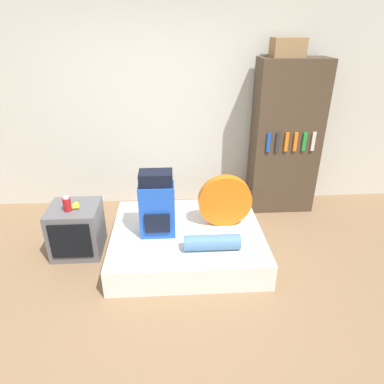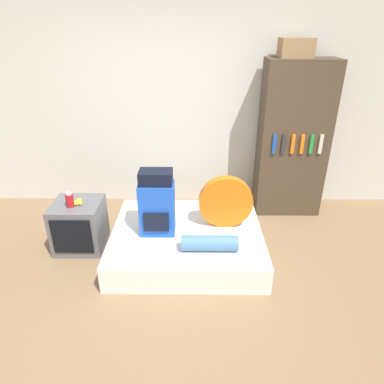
{
  "view_description": "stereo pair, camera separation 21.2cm",
  "coord_description": "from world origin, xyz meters",
  "views": [
    {
      "loc": [
        0.02,
        -2.28,
        2.28
      ],
      "look_at": [
        0.21,
        0.82,
        0.74
      ],
      "focal_mm": 32.0,
      "sensor_mm": 36.0,
      "label": 1
    },
    {
      "loc": [
        0.23,
        -2.29,
        2.28
      ],
      "look_at": [
        0.21,
        0.82,
        0.74
      ],
      "focal_mm": 32.0,
      "sensor_mm": 36.0,
      "label": 2
    }
  ],
  "objects": [
    {
      "name": "cardboard_box",
      "position": [
        1.36,
        1.85,
        2.03
      ],
      "size": [
        0.36,
        0.28,
        0.21
      ],
      "color": "#99754C",
      "rests_on": "bookshelf"
    },
    {
      "name": "ground_plane",
      "position": [
        0.0,
        0.0,
        0.0
      ],
      "size": [
        16.0,
        16.0,
        0.0
      ],
      "primitive_type": "plane",
      "color": "#846647"
    },
    {
      "name": "canister",
      "position": [
        -1.07,
        0.85,
        0.62
      ],
      "size": [
        0.08,
        0.08,
        0.16
      ],
      "color": "#B2191E",
      "rests_on": "television"
    },
    {
      "name": "television",
      "position": [
        -1.04,
        0.92,
        0.27
      ],
      "size": [
        0.52,
        0.51,
        0.55
      ],
      "color": "#5B5B60",
      "rests_on": "ground_plane"
    },
    {
      "name": "sleeping_roll",
      "position": [
        0.38,
        0.46,
        0.36
      ],
      "size": [
        0.55,
        0.16,
        0.16
      ],
      "color": "teal",
      "rests_on": "bed"
    },
    {
      "name": "tent_bag",
      "position": [
        0.57,
        0.92,
        0.57
      ],
      "size": [
        0.57,
        0.1,
        0.57
      ],
      "color": "orange",
      "rests_on": "bed"
    },
    {
      "name": "backpack",
      "position": [
        -0.15,
        0.77,
        0.62
      ],
      "size": [
        0.36,
        0.26,
        0.7
      ],
      "color": "blue",
      "rests_on": "bed"
    },
    {
      "name": "bed",
      "position": [
        0.16,
        0.82,
        0.14
      ],
      "size": [
        1.6,
        1.36,
        0.29
      ],
      "color": "white",
      "rests_on": "ground_plane"
    },
    {
      "name": "banana_bunch",
      "position": [
        -1.01,
        0.93,
        0.56
      ],
      "size": [
        0.12,
        0.16,
        0.03
      ],
      "color": "yellow",
      "rests_on": "television"
    },
    {
      "name": "wall_back",
      "position": [
        0.0,
        2.11,
        1.3
      ],
      "size": [
        8.0,
        0.05,
        2.6
      ],
      "color": "silver",
      "rests_on": "ground_plane"
    },
    {
      "name": "bookshelf",
      "position": [
        1.45,
        1.81,
        0.96
      ],
      "size": [
        0.83,
        0.42,
        1.93
      ],
      "color": "#473828",
      "rests_on": "ground_plane"
    }
  ]
}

